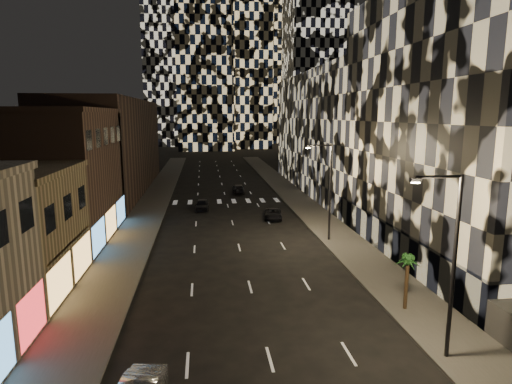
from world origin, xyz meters
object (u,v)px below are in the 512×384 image
object	(u,v)px
car_dark_midlane	(202,205)
car_dark_rightlane	(273,214)
streetlight_near	(450,254)
palm_tree	(408,264)
car_dark_oncoming	(239,189)
streetlight_far	(328,185)

from	to	relation	value
car_dark_midlane	car_dark_rightlane	xyz separation A→B (m)	(8.11, -5.69, -0.10)
streetlight_near	palm_tree	size ratio (longest dim) A/B	2.63
car_dark_midlane	car_dark_oncoming	world-z (taller)	car_dark_midlane
car_dark_oncoming	palm_tree	world-z (taller)	palm_tree
car_dark_rightlane	car_dark_midlane	bearing A→B (deg)	152.75
streetlight_far	car_dark_oncoming	world-z (taller)	streetlight_far
streetlight_far	car_dark_oncoming	xyz separation A→B (m)	(-6.16, 26.24, -4.72)
streetlight_near	car_dark_midlane	distance (m)	37.08
streetlight_far	palm_tree	bearing A→B (deg)	-87.50
streetlight_near	car_dark_midlane	size ratio (longest dim) A/B	2.29
streetlight_near	car_dark_rightlane	world-z (taller)	streetlight_near
streetlight_near	car_dark_midlane	world-z (taller)	streetlight_near
car_dark_midlane	car_dark_oncoming	xyz separation A→B (m)	(5.55, 11.37, -0.04)
palm_tree	car_dark_oncoming	bearing A→B (deg)	99.42
streetlight_near	palm_tree	distance (m)	5.77
car_dark_rightlane	palm_tree	xyz separation A→B (m)	(4.24, -23.97, 2.40)
streetlight_near	streetlight_far	bearing A→B (deg)	90.00
streetlight_far	car_dark_midlane	bearing A→B (deg)	128.20
streetlight_far	car_dark_rightlane	distance (m)	10.96
streetlight_far	car_dark_oncoming	distance (m)	27.37
car_dark_midlane	car_dark_oncoming	distance (m)	12.65
car_dark_oncoming	car_dark_rightlane	xyz separation A→B (m)	(2.57, -17.05, -0.06)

